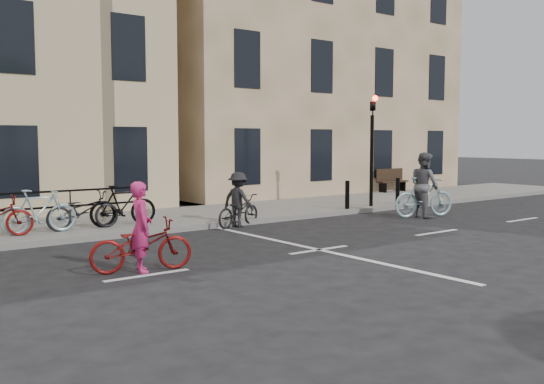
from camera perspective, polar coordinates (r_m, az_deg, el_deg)
ground at (r=13.06m, az=4.44°, el=-5.47°), size 120.00×120.00×0.00m
sidewalk at (r=16.38m, az=-20.82°, el=-3.38°), size 46.00×4.00×0.15m
building_east at (r=28.84m, az=0.56°, el=12.53°), size 14.00×10.00×12.00m
traffic_light at (r=20.28m, az=9.41°, el=5.17°), size 0.18×0.30×3.90m
bollard_east at (r=19.44m, az=7.10°, el=-0.26°), size 0.14×0.14×0.90m
bollard_west at (r=21.19m, az=11.74°, el=0.11°), size 0.14×0.14×0.90m
bench at (r=26.17m, az=11.15°, el=1.19°), size 1.60×0.41×0.97m
parked_bikes at (r=15.15m, az=-23.18°, el=-1.94°), size 7.25×1.23×1.05m
cyclist_pink at (r=11.09m, az=-12.20°, el=-4.49°), size 1.92×1.06×1.62m
cyclist_grey at (r=18.89m, az=14.13°, el=0.08°), size 2.12×1.13×1.98m
cyclist_dark at (r=16.37m, az=-3.19°, el=-1.27°), size 1.77×1.08×1.49m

